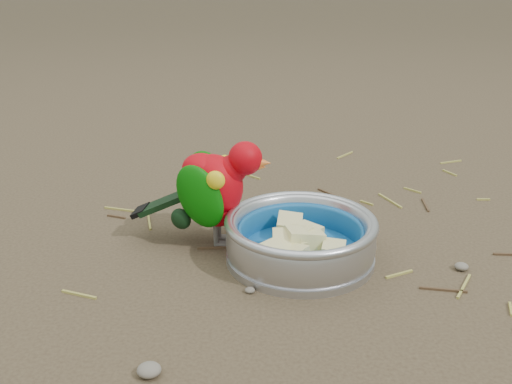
{
  "coord_description": "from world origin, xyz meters",
  "views": [
    {
      "loc": [
        -0.07,
        -0.69,
        0.37
      ],
      "look_at": [
        -0.06,
        0.04,
        0.08
      ],
      "focal_mm": 40.0,
      "sensor_mm": 36.0,
      "label": 1
    }
  ],
  "objects": [
    {
      "name": "fruit_wedges",
      "position": [
        -0.0,
        -0.01,
        0.03
      ],
      "size": [
        0.12,
        0.12,
        0.03
      ],
      "primitive_type": null,
      "color": "beige",
      "rests_on": "food_bowl"
    },
    {
      "name": "ground",
      "position": [
        0.0,
        0.0,
        0.0
      ],
      "size": [
        60.0,
        60.0,
        0.0
      ],
      "primitive_type": "plane",
      "color": "#483A29"
    },
    {
      "name": "ground_debris",
      "position": [
        0.0,
        0.06,
        0.0
      ],
      "size": [
        0.9,
        0.8,
        0.01
      ],
      "primitive_type": null,
      "color": "#9F9644",
      "rests_on": "ground"
    },
    {
      "name": "food_bowl",
      "position": [
        -0.0,
        -0.01,
        0.01
      ],
      "size": [
        0.2,
        0.2,
        0.02
      ],
      "primitive_type": "cylinder",
      "color": "#B2B2BA",
      "rests_on": "ground"
    },
    {
      "name": "bowl_wall",
      "position": [
        -0.0,
        -0.01,
        0.04
      ],
      "size": [
        0.2,
        0.2,
        0.04
      ],
      "primitive_type": null,
      "color": "#B2B2BA",
      "rests_on": "food_bowl"
    },
    {
      "name": "lory_parrot",
      "position": [
        -0.12,
        0.05,
        0.07
      ],
      "size": [
        0.19,
        0.11,
        0.15
      ],
      "primitive_type": null,
      "rotation": [
        0.0,
        0.0,
        -1.72
      ],
      "color": "#B3020C",
      "rests_on": "ground"
    }
  ]
}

